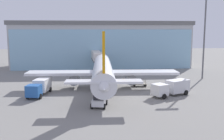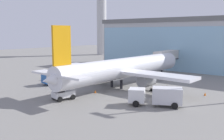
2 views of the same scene
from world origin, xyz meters
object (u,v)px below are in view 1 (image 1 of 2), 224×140
(catering_truck, at_px, (40,87))
(safety_cone_wingtip, at_px, (171,82))
(apron_light_mast, at_px, (205,30))
(pushback_tug, at_px, (99,101))
(airplane, at_px, (103,70))
(baggage_cart, at_px, (139,84))
(safety_cone_nose, at_px, (103,95))
(fuel_truck, at_px, (172,87))
(jet_bridge, at_px, (96,56))

(catering_truck, bearing_deg, safety_cone_wingtip, 115.88)
(apron_light_mast, bearing_deg, pushback_tug, -138.96)
(airplane, distance_m, baggage_cart, 8.10)
(safety_cone_nose, height_order, safety_cone_wingtip, same)
(pushback_tug, bearing_deg, fuel_truck, -54.16)
(airplane, bearing_deg, jet_bridge, 4.55)
(fuel_truck, bearing_deg, safety_cone_wingtip, -134.04)
(pushback_tug, relative_size, safety_cone_nose, 6.31)
(baggage_cart, bearing_deg, jet_bridge, 113.72)
(apron_light_mast, distance_m, pushback_tug, 34.64)
(catering_truck, height_order, safety_cone_nose, catering_truck)
(airplane, height_order, baggage_cart, airplane)
(safety_cone_nose, bearing_deg, pushback_tug, -97.02)
(apron_light_mast, bearing_deg, jet_bridge, 152.20)
(baggage_cart, xyz_separation_m, safety_cone_wingtip, (7.24, 2.13, -0.23))
(apron_light_mast, xyz_separation_m, fuel_truck, (-12.06, -15.55, -9.93))
(baggage_cart, bearing_deg, airplane, -176.42)
(catering_truck, height_order, safety_cone_wingtip, catering_truck)
(safety_cone_nose, bearing_deg, airplane, 88.07)
(jet_bridge, xyz_separation_m, catering_truck, (-10.20, -26.52, -2.87))
(catering_truck, relative_size, pushback_tug, 2.18)
(apron_light_mast, distance_m, fuel_truck, 22.04)
(fuel_truck, bearing_deg, baggage_cart, -90.46)
(jet_bridge, bearing_deg, apron_light_mast, -121.63)
(safety_cone_wingtip, bearing_deg, baggage_cart, -163.62)
(jet_bridge, relative_size, safety_cone_nose, 26.16)
(apron_light_mast, height_order, pushback_tug, apron_light_mast)
(jet_bridge, distance_m, safety_cone_nose, 28.78)
(catering_truck, bearing_deg, pushback_tug, 59.60)
(airplane, height_order, fuel_truck, airplane)
(apron_light_mast, xyz_separation_m, baggage_cart, (-16.33, -7.35, -10.89))
(baggage_cart, distance_m, pushback_tug, 16.71)
(apron_light_mast, distance_m, catering_truck, 38.94)
(catering_truck, bearing_deg, jet_bridge, 167.59)
(jet_bridge, relative_size, apron_light_mast, 0.75)
(fuel_truck, relative_size, baggage_cart, 2.65)
(airplane, height_order, safety_cone_nose, airplane)
(pushback_tug, distance_m, safety_cone_nose, 6.48)
(jet_bridge, height_order, safety_cone_wingtip, jet_bridge)
(jet_bridge, relative_size, pushback_tug, 4.15)
(fuel_truck, xyz_separation_m, safety_cone_nose, (-12.06, 0.25, -1.19))
(apron_light_mast, bearing_deg, catering_truck, -159.26)
(apron_light_mast, height_order, baggage_cart, apron_light_mast)
(pushback_tug, bearing_deg, baggage_cart, -20.62)
(pushback_tug, bearing_deg, catering_truck, 61.24)
(jet_bridge, relative_size, fuel_truck, 1.92)
(pushback_tug, bearing_deg, safety_cone_nose, 3.26)
(jet_bridge, height_order, safety_cone_nose, jet_bridge)
(baggage_cart, bearing_deg, catering_truck, -161.62)
(baggage_cart, distance_m, safety_cone_wingtip, 7.55)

